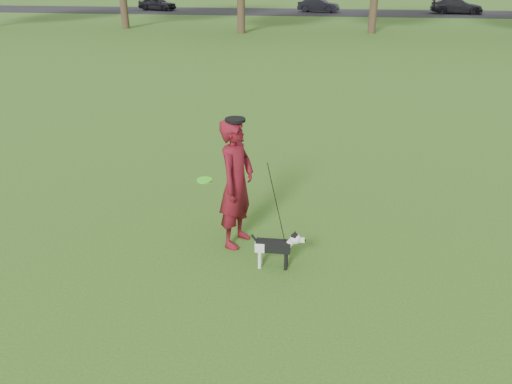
# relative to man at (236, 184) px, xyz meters

# --- Properties ---
(ground) EXTENTS (120.00, 120.00, 0.00)m
(ground) POSITION_rel_man_xyz_m (0.25, -0.41, -1.01)
(ground) COLOR #285116
(ground) RESTS_ON ground
(road) EXTENTS (120.00, 7.00, 0.02)m
(road) POSITION_rel_man_xyz_m (0.25, 39.59, -1.00)
(road) COLOR black
(road) RESTS_ON ground
(man) EXTENTS (0.69, 0.85, 2.03)m
(man) POSITION_rel_man_xyz_m (0.00, 0.00, 0.00)
(man) COLOR #530B17
(man) RESTS_ON ground
(dog) EXTENTS (0.79, 0.16, 0.60)m
(dog) POSITION_rel_man_xyz_m (0.69, -0.63, -0.65)
(dog) COLOR black
(dog) RESTS_ON ground
(car_left) EXTENTS (3.72, 2.32, 1.18)m
(car_left) POSITION_rel_man_xyz_m (-13.62, 39.59, -0.40)
(car_left) COLOR black
(car_left) RESTS_ON road
(car_mid) EXTENTS (3.69, 2.02, 1.15)m
(car_mid) POSITION_rel_man_xyz_m (0.82, 39.59, -0.42)
(car_mid) COLOR black
(car_mid) RESTS_ON road
(car_right) EXTENTS (4.36, 2.05, 1.23)m
(car_right) POSITION_rel_man_xyz_m (12.37, 39.59, -0.38)
(car_right) COLOR black
(car_right) RESTS_ON road
(man_held_items) EXTENTS (1.37, 0.78, 1.63)m
(man_held_items) POSITION_rel_man_xyz_m (0.62, -0.34, -0.09)
(man_held_items) COLOR #41DD1C
(man_held_items) RESTS_ON ground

